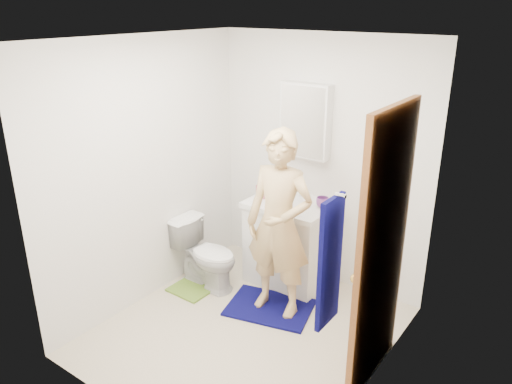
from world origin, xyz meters
TOP-DOWN VIEW (x-y plane):
  - floor at (0.00, 0.00)m, footprint 2.20×2.40m
  - ceiling at (0.00, 0.00)m, footprint 2.20×2.40m
  - wall_back at (0.00, 1.21)m, footprint 2.20×0.02m
  - wall_front at (0.00, -1.21)m, footprint 2.20×0.02m
  - wall_left at (-1.11, 0.00)m, footprint 0.02×2.40m
  - wall_right at (1.11, 0.00)m, footprint 0.02×2.40m
  - vanity_cabinet at (-0.15, 0.91)m, footprint 0.75×0.55m
  - countertop at (-0.15, 0.91)m, footprint 0.79×0.59m
  - sink_basin at (-0.15, 0.91)m, footprint 0.40×0.40m
  - faucet at (-0.15, 1.09)m, footprint 0.03×0.03m
  - medicine_cabinet at (-0.15, 1.14)m, footprint 0.50×0.12m
  - mirror_panel at (-0.15, 1.08)m, footprint 0.46×0.01m
  - door at (1.07, 0.15)m, footprint 0.05×0.80m
  - door_knob at (1.03, -0.17)m, footprint 0.07×0.07m
  - towel at (1.03, -0.57)m, footprint 0.03×0.24m
  - towel_hook at (1.07, -0.57)m, footprint 0.06×0.02m
  - toilet at (-0.76, 0.38)m, footprint 0.67×0.39m
  - bath_mat at (-0.02, 0.39)m, footprint 0.86×0.71m
  - green_rug at (-0.82, 0.20)m, footprint 0.39×0.33m
  - soap_dispenser at (-0.45, 0.86)m, footprint 0.11×0.11m
  - toothbrush_cup at (0.15, 0.99)m, footprint 0.12×0.12m
  - man at (0.05, 0.41)m, footprint 0.64×0.45m

SIDE VIEW (x-z plane):
  - floor at x=0.00m, z-range -0.02..0.00m
  - green_rug at x=-0.82m, z-range 0.00..0.02m
  - bath_mat at x=-0.02m, z-range 0.00..0.02m
  - toilet at x=-0.76m, z-range 0.00..0.68m
  - vanity_cabinet at x=-0.15m, z-range 0.00..0.80m
  - countertop at x=-0.15m, z-range 0.80..0.85m
  - sink_basin at x=-0.15m, z-range 0.83..0.86m
  - man at x=0.05m, z-range 0.02..1.69m
  - toothbrush_cup at x=0.15m, z-range 0.85..0.95m
  - faucet at x=-0.15m, z-range 0.85..0.97m
  - soap_dispenser at x=-0.45m, z-range 0.85..1.05m
  - door_knob at x=1.03m, z-range 0.91..0.98m
  - door at x=1.07m, z-range 0.00..2.05m
  - wall_back at x=0.00m, z-range 0.00..2.40m
  - wall_front at x=0.00m, z-range 0.00..2.40m
  - wall_left at x=-1.11m, z-range 0.00..2.40m
  - wall_right at x=1.11m, z-range 0.00..2.40m
  - towel at x=1.03m, z-range 0.85..1.65m
  - medicine_cabinet at x=-0.15m, z-range 1.25..1.95m
  - mirror_panel at x=-0.15m, z-range 1.27..1.93m
  - towel_hook at x=1.07m, z-range 1.66..1.68m
  - ceiling at x=0.00m, z-range 2.40..2.42m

